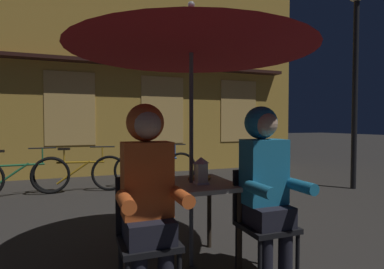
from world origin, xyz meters
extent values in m
plane|color=#2D2B28|center=(0.00, 0.00, 0.00)|extent=(60.00, 60.00, 0.00)
cube|color=#B2AD9E|center=(0.00, 0.00, 0.72)|extent=(0.72, 0.72, 0.04)
cylinder|color=#2D2319|center=(-0.31, -0.31, 0.35)|extent=(0.04, 0.04, 0.70)
cylinder|color=#2D2319|center=(0.31, -0.31, 0.35)|extent=(0.04, 0.04, 0.70)
cylinder|color=#2D2319|center=(-0.31, 0.31, 0.35)|extent=(0.04, 0.04, 0.70)
cylinder|color=#2D2319|center=(0.31, 0.31, 0.35)|extent=(0.04, 0.04, 0.70)
cylinder|color=#4C4C51|center=(0.00, 0.00, 1.12)|extent=(0.04, 0.04, 2.25)
cone|color=maroon|center=(0.00, 0.00, 2.06)|extent=(2.10, 2.10, 0.38)
sphere|color=#4C4C51|center=(0.00, 0.00, 2.28)|extent=(0.06, 0.06, 0.06)
cube|color=white|center=(0.06, -0.09, 0.75)|extent=(0.11, 0.11, 0.02)
cube|color=white|center=(0.06, -0.09, 0.84)|extent=(0.09, 0.09, 0.16)
pyramid|color=white|center=(0.06, -0.09, 0.94)|extent=(0.11, 0.11, 0.06)
cube|color=black|center=(-0.48, -0.44, 0.43)|extent=(0.40, 0.40, 0.04)
cylinder|color=black|center=(-0.31, -0.27, 0.21)|extent=(0.03, 0.03, 0.41)
cylinder|color=black|center=(-0.65, -0.27, 0.21)|extent=(0.03, 0.03, 0.41)
cube|color=black|center=(-0.48, -0.26, 0.66)|extent=(0.40, 0.03, 0.42)
cube|color=black|center=(0.48, -0.44, 0.43)|extent=(0.40, 0.40, 0.04)
cylinder|color=black|center=(0.65, -0.61, 0.21)|extent=(0.03, 0.03, 0.41)
cylinder|color=black|center=(0.31, -0.61, 0.21)|extent=(0.03, 0.03, 0.41)
cylinder|color=black|center=(0.65, -0.27, 0.21)|extent=(0.03, 0.03, 0.41)
cylinder|color=black|center=(0.31, -0.27, 0.21)|extent=(0.03, 0.03, 0.41)
cube|color=black|center=(0.48, -0.26, 0.66)|extent=(0.40, 0.03, 0.42)
cube|color=black|center=(-0.48, -0.44, 0.53)|extent=(0.32, 0.36, 0.16)
cube|color=#E05B23|center=(-0.48, -0.40, 0.87)|extent=(0.34, 0.22, 0.52)
cylinder|color=#E05B23|center=(-0.30, -0.62, 0.78)|extent=(0.09, 0.30, 0.09)
cylinder|color=#E05B23|center=(-0.66, -0.62, 0.78)|extent=(0.09, 0.30, 0.09)
sphere|color=tan|center=(-0.48, -0.40, 1.25)|extent=(0.21, 0.21, 0.21)
sphere|color=#E05B23|center=(-0.48, -0.35, 1.26)|extent=(0.27, 0.27, 0.27)
cylinder|color=black|center=(0.57, -0.57, 0.23)|extent=(0.11, 0.11, 0.45)
cylinder|color=black|center=(0.39, -0.57, 0.23)|extent=(0.11, 0.11, 0.45)
cube|color=black|center=(0.48, -0.44, 0.53)|extent=(0.32, 0.36, 0.16)
cube|color=teal|center=(0.48, -0.40, 0.87)|extent=(0.34, 0.22, 0.52)
cylinder|color=teal|center=(0.66, -0.62, 0.78)|extent=(0.09, 0.30, 0.09)
cylinder|color=teal|center=(0.30, -0.62, 0.78)|extent=(0.09, 0.30, 0.09)
sphere|color=tan|center=(0.48, -0.40, 1.25)|extent=(0.21, 0.21, 0.21)
sphere|color=teal|center=(0.48, -0.35, 1.26)|extent=(0.27, 0.27, 0.27)
cube|color=gold|center=(0.01, 5.40, 3.10)|extent=(10.00, 0.60, 6.20)
cube|color=#E0B260|center=(-1.09, 5.09, 1.60)|extent=(1.10, 0.02, 1.70)
cube|color=#E0B260|center=(1.11, 5.09, 1.60)|extent=(1.10, 0.02, 1.70)
cube|color=#E0B260|center=(3.31, 5.09, 1.60)|extent=(1.10, 0.02, 1.70)
cube|color=#331914|center=(0.01, 4.95, 2.70)|extent=(9.00, 0.36, 0.08)
cylinder|color=black|center=(4.04, 1.89, 1.80)|extent=(0.10, 0.10, 3.60)
torus|color=black|center=(-1.40, 3.45, 0.33)|extent=(0.66, 0.10, 0.66)
cylinder|color=#236B3D|center=(-1.91, 3.41, 0.54)|extent=(0.84, 0.10, 0.04)
cylinder|color=#236B3D|center=(-2.03, 3.40, 0.36)|extent=(0.61, 0.08, 0.44)
cylinder|color=#236B3D|center=(-1.52, 3.44, 0.68)|extent=(0.02, 0.02, 0.28)
cylinder|color=black|center=(-1.52, 3.44, 0.82)|extent=(0.44, 0.06, 0.02)
torus|color=black|center=(-0.39, 3.35, 0.33)|extent=(0.66, 0.17, 0.66)
torus|color=black|center=(-1.39, 3.53, 0.33)|extent=(0.66, 0.17, 0.66)
cylinder|color=#B78419|center=(-0.89, 3.44, 0.54)|extent=(0.83, 0.19, 0.04)
cylinder|color=#B78419|center=(-1.01, 3.46, 0.36)|extent=(0.60, 0.14, 0.44)
cylinder|color=#B78419|center=(-1.17, 3.49, 0.66)|extent=(0.02, 0.02, 0.24)
cube|color=black|center=(-1.17, 3.49, 0.79)|extent=(0.21, 0.11, 0.04)
cylinder|color=#B78419|center=(-0.51, 3.37, 0.68)|extent=(0.02, 0.02, 0.28)
cylinder|color=black|center=(-0.51, 3.37, 0.82)|extent=(0.44, 0.10, 0.02)
torus|color=black|center=(1.06, 3.47, 0.33)|extent=(0.66, 0.12, 0.66)
torus|color=black|center=(0.04, 3.58, 0.33)|extent=(0.66, 0.12, 0.66)
cylinder|color=#1E4C93|center=(0.55, 3.52, 0.54)|extent=(0.84, 0.12, 0.04)
cylinder|color=#1E4C93|center=(0.43, 3.54, 0.36)|extent=(0.61, 0.10, 0.44)
cylinder|color=#1E4C93|center=(0.27, 3.55, 0.66)|extent=(0.02, 0.02, 0.24)
cube|color=black|center=(0.27, 3.55, 0.79)|extent=(0.21, 0.10, 0.04)
cylinder|color=#1E4C93|center=(0.94, 3.48, 0.68)|extent=(0.02, 0.02, 0.28)
cylinder|color=black|center=(0.94, 3.48, 0.82)|extent=(0.44, 0.07, 0.02)
cube|color=olive|center=(0.13, 0.13, 0.75)|extent=(0.24, 0.22, 0.02)
camera|label=1|loc=(-0.93, -2.50, 1.26)|focal=28.57mm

